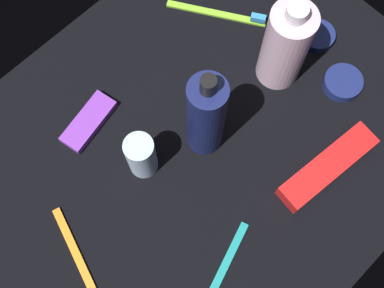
% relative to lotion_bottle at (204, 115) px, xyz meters
% --- Properties ---
extents(ground_plane, '(0.84, 0.64, 0.01)m').
position_rel_lotion_bottle_xyz_m(ground_plane, '(0.03, 0.00, -0.10)').
color(ground_plane, black).
extents(lotion_bottle, '(0.06, 0.06, 0.22)m').
position_rel_lotion_bottle_xyz_m(lotion_bottle, '(0.00, 0.00, 0.00)').
color(lotion_bottle, navy).
rests_on(lotion_bottle, ground_plane).
extents(bodywash_bottle, '(0.07, 0.07, 0.19)m').
position_rel_lotion_bottle_xyz_m(bodywash_bottle, '(-0.17, 0.00, -0.01)').
color(bodywash_bottle, silver).
rests_on(bodywash_bottle, ground_plane).
extents(deodorant_stick, '(0.05, 0.05, 0.10)m').
position_rel_lotion_bottle_xyz_m(deodorant_stick, '(0.10, -0.03, -0.05)').
color(deodorant_stick, silver).
rests_on(deodorant_stick, ground_plane).
extents(toothbrush_orange, '(0.06, 0.18, 0.02)m').
position_rel_lotion_bottle_xyz_m(toothbrush_orange, '(0.28, 0.02, -0.09)').
color(toothbrush_orange, orange).
rests_on(toothbrush_orange, ground_plane).
extents(toothbrush_teal, '(0.17, 0.07, 0.02)m').
position_rel_lotion_bottle_xyz_m(toothbrush_teal, '(0.15, 0.18, -0.09)').
color(toothbrush_teal, teal).
rests_on(toothbrush_teal, ground_plane).
extents(toothbrush_lime, '(0.11, 0.16, 0.02)m').
position_rel_lotion_bottle_xyz_m(toothbrush_lime, '(-0.19, -0.14, -0.09)').
color(toothbrush_lime, '#8CD133').
rests_on(toothbrush_lime, ground_plane).
extents(toothpaste_box_red, '(0.18, 0.06, 0.03)m').
position_rel_lotion_bottle_xyz_m(toothpaste_box_red, '(-0.10, 0.18, -0.08)').
color(toothpaste_box_red, red).
rests_on(toothpaste_box_red, ground_plane).
extents(snack_bar_purple, '(0.11, 0.06, 0.01)m').
position_rel_lotion_bottle_xyz_m(snack_bar_purple, '(0.12, -0.15, -0.09)').
color(snack_bar_purple, purple).
rests_on(snack_bar_purple, ground_plane).
extents(cream_tin_left, '(0.06, 0.06, 0.02)m').
position_rel_lotion_bottle_xyz_m(cream_tin_left, '(-0.23, 0.10, -0.09)').
color(cream_tin_left, navy).
rests_on(cream_tin_left, ground_plane).
extents(cream_tin_right, '(0.06, 0.06, 0.02)m').
position_rel_lotion_bottle_xyz_m(cream_tin_right, '(-0.27, 0.01, -0.09)').
color(cream_tin_right, navy).
rests_on(cream_tin_right, ground_plane).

